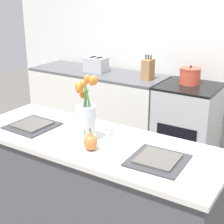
{
  "coord_description": "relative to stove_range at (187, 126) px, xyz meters",
  "views": [
    {
      "loc": [
        1.24,
        -1.71,
        1.85
      ],
      "look_at": [
        0.0,
        0.25,
        1.01
      ],
      "focal_mm": 55.0,
      "sensor_mm": 36.0,
      "label": 1
    }
  ],
  "objects": [
    {
      "name": "back_wall",
      "position": [
        -0.1,
        0.4,
        0.9
      ],
      "size": [
        5.2,
        0.08,
        2.7
      ],
      "color": "silver",
      "rests_on": "ground_plane"
    },
    {
      "name": "kitchen_island",
      "position": [
        -0.1,
        -1.6,
        -0.01
      ],
      "size": [
        1.8,
        0.66,
        0.89
      ],
      "color": "#4C4C51",
      "rests_on": "ground_plane"
    },
    {
      "name": "back_counter",
      "position": [
        -1.16,
        0.0,
        0.0
      ],
      "size": [
        1.68,
        0.6,
        0.91
      ],
      "color": "silver",
      "rests_on": "ground_plane"
    },
    {
      "name": "stove_range",
      "position": [
        0.0,
        0.0,
        0.0
      ],
      "size": [
        0.6,
        0.61,
        0.91
      ],
      "color": "#B2B5B7",
      "rests_on": "ground_plane"
    },
    {
      "name": "flower_vase",
      "position": [
        -0.13,
        -1.62,
        0.6
      ],
      "size": [
        0.14,
        0.16,
        0.45
      ],
      "color": "silver",
      "rests_on": "kitchen_island"
    },
    {
      "name": "pear_figurine",
      "position": [
        -0.02,
        -1.73,
        0.49
      ],
      "size": [
        0.09,
        0.09,
        0.15
      ],
      "color": "#C66B33",
      "rests_on": "kitchen_island"
    },
    {
      "name": "plate_setting_left",
      "position": [
        -0.61,
        -1.65,
        0.45
      ],
      "size": [
        0.33,
        0.33,
        0.02
      ],
      "color": "#333338",
      "rests_on": "kitchen_island"
    },
    {
      "name": "plate_setting_right",
      "position": [
        0.41,
        -1.65,
        0.45
      ],
      "size": [
        0.33,
        0.33,
        0.02
      ],
      "color": "#333338",
      "rests_on": "kitchen_island"
    },
    {
      "name": "toaster",
      "position": [
        -1.17,
        -0.0,
        0.54
      ],
      "size": [
        0.28,
        0.18,
        0.17
      ],
      "color": "#B7BABC",
      "rests_on": "back_counter"
    },
    {
      "name": "cooking_pot",
      "position": [
        -0.03,
        0.05,
        0.54
      ],
      "size": [
        0.22,
        0.22,
        0.2
      ],
      "color": "#CC4C38",
      "rests_on": "stove_range"
    },
    {
      "name": "knife_block",
      "position": [
        -0.48,
        -0.01,
        0.56
      ],
      "size": [
        0.1,
        0.14,
        0.27
      ],
      "color": "#A37547",
      "rests_on": "back_counter"
    }
  ]
}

